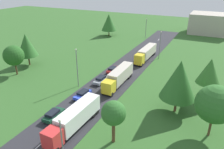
# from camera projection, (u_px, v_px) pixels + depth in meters

# --- Properties ---
(road) EXTENTS (10.00, 140.00, 0.06)m
(road) POSITION_uv_depth(u_px,v_px,m) (92.00, 99.00, 45.93)
(road) COLOR #2B2B30
(road) RESTS_ON ground
(lane_marking_centre) EXTENTS (0.16, 118.30, 0.01)m
(lane_marking_centre) POSITION_uv_depth(u_px,v_px,m) (80.00, 110.00, 42.03)
(lane_marking_centre) COLOR white
(lane_marking_centre) RESTS_ON road
(truck_lead) EXTENTS (2.82, 12.76, 3.70)m
(truck_lead) POSITION_uv_depth(u_px,v_px,m) (75.00, 118.00, 36.08)
(truck_lead) COLOR red
(truck_lead) RESTS_ON road
(truck_second) EXTENTS (2.57, 12.74, 3.72)m
(truck_second) POSITION_uv_depth(u_px,v_px,m) (119.00, 76.00, 51.19)
(truck_second) COLOR yellow
(truck_second) RESTS_ON road
(truck_third) EXTENTS (2.73, 13.79, 3.58)m
(truck_third) POSITION_uv_depth(u_px,v_px,m) (146.00, 53.00, 67.16)
(truck_third) COLOR yellow
(truck_third) RESTS_ON road
(car_second) EXTENTS (2.04, 4.48, 1.55)m
(car_second) POSITION_uv_depth(u_px,v_px,m) (53.00, 115.00, 39.18)
(car_second) COLOR #19472D
(car_second) RESTS_ON road
(car_third) EXTENTS (1.92, 4.63, 1.37)m
(car_third) POSITION_uv_depth(u_px,v_px,m) (83.00, 94.00, 46.24)
(car_third) COLOR blue
(car_third) RESTS_ON road
(car_fourth) EXTENTS (1.90, 4.59, 1.47)m
(car_fourth) POSITION_uv_depth(u_px,v_px,m) (101.00, 80.00, 52.70)
(car_fourth) COLOR #8C939E
(car_fourth) RESTS_ON road
(car_fifth) EXTENTS (2.05, 4.55, 1.45)m
(car_fifth) POSITION_uv_depth(u_px,v_px,m) (113.00, 69.00, 58.53)
(car_fifth) COLOR red
(car_fifth) RESTS_ON road
(lamppost_lead) EXTENTS (0.36, 0.36, 8.20)m
(lamppost_lead) POSITION_uv_depth(u_px,v_px,m) (62.00, 143.00, 27.10)
(lamppost_lead) COLOR slate
(lamppost_lead) RESTS_ON ground
(lamppost_second) EXTENTS (0.36, 0.36, 9.20)m
(lamppost_second) POSITION_uv_depth(u_px,v_px,m) (77.00, 66.00, 49.32)
(lamppost_second) COLOR slate
(lamppost_second) RESTS_ON ground
(lamppost_third) EXTENTS (0.36, 0.36, 8.75)m
(lamppost_third) POSITION_uv_depth(u_px,v_px,m) (160.00, 44.00, 66.67)
(lamppost_third) COLOR slate
(lamppost_third) RESTS_ON ground
(lamppost_fourth) EXTENTS (0.36, 0.36, 8.02)m
(lamppost_fourth) POSITION_uv_depth(u_px,v_px,m) (146.00, 27.00, 91.41)
(lamppost_fourth) COLOR slate
(lamppost_fourth) RESTS_ON ground
(tree_oak) EXTENTS (6.42, 6.42, 9.34)m
(tree_oak) POSITION_uv_depth(u_px,v_px,m) (109.00, 22.00, 93.65)
(tree_oak) COLOR #513823
(tree_oak) RESTS_ON ground
(tree_birch) EXTENTS (4.76, 4.76, 9.13)m
(tree_birch) POSITION_uv_depth(u_px,v_px,m) (210.00, 71.00, 43.13)
(tree_birch) COLOR #513823
(tree_birch) RESTS_ON ground
(tree_maple) EXTENTS (5.23, 5.23, 7.90)m
(tree_maple) POSITION_uv_depth(u_px,v_px,m) (14.00, 56.00, 55.41)
(tree_maple) COLOR #513823
(tree_maple) RESTS_ON ground
(tree_pine) EXTENTS (5.77, 5.77, 9.23)m
(tree_pine) POSITION_uv_depth(u_px,v_px,m) (27.00, 45.00, 61.31)
(tree_pine) COLOR #513823
(tree_pine) RESTS_ON ground
(tree_elm) EXTENTS (3.76, 3.76, 7.18)m
(tree_elm) POSITION_uv_depth(u_px,v_px,m) (114.00, 113.00, 31.91)
(tree_elm) COLOR #513823
(tree_elm) RESTS_ON ground
(tree_ash) EXTENTS (6.60, 6.60, 10.33)m
(tree_ash) POSITION_uv_depth(u_px,v_px,m) (179.00, 80.00, 39.04)
(tree_ash) COLOR #513823
(tree_ash) RESTS_ON ground
(tree_lime) EXTENTS (6.06, 6.06, 8.91)m
(tree_lime) POSITION_uv_depth(u_px,v_px,m) (215.00, 104.00, 33.01)
(tree_lime) COLOR #513823
(tree_lime) RESTS_ON ground
(distant_building) EXTENTS (17.41, 13.91, 8.88)m
(distant_building) POSITION_uv_depth(u_px,v_px,m) (210.00, 24.00, 98.10)
(distant_building) COLOR #B2A899
(distant_building) RESTS_ON ground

